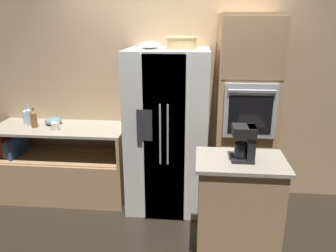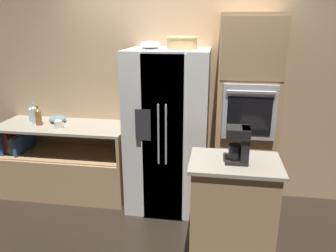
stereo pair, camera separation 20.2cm
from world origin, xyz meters
TOP-DOWN VIEW (x-y plane):
  - ground_plane at (0.00, 0.00)m, footprint 20.00×20.00m
  - wall_back at (0.00, 0.46)m, footprint 12.00×0.06m
  - counter_left at (-1.33, 0.12)m, footprint 1.57×0.62m
  - refrigerator at (-0.03, 0.06)m, footprint 0.87×0.77m
  - wall_oven at (0.81, 0.09)m, footprint 0.62×0.72m
  - island_counter at (0.67, -0.85)m, footprint 0.75×0.53m
  - wicker_basket at (0.12, 0.07)m, footprint 0.32×0.32m
  - fruit_bowl at (-0.21, 0.06)m, footprint 0.22×0.22m
  - bottle_tall at (-1.74, 0.20)m, footprint 0.06×0.06m
  - bottle_short at (-1.68, 0.14)m, footprint 0.06×0.06m
  - bottle_wide at (-1.58, 0.08)m, footprint 0.07×0.07m
  - mug at (-1.30, 0.01)m, footprint 0.12×0.09m
  - mixing_bowl at (-1.42, 0.22)m, footprint 0.20×0.20m
  - coffee_maker at (0.70, -0.86)m, footprint 0.18×0.18m

SIDE VIEW (x-z plane):
  - ground_plane at x=0.00m, z-range 0.00..0.00m
  - counter_left at x=-1.33m, z-range -0.12..0.77m
  - island_counter at x=0.67m, z-range 0.00..0.98m
  - refrigerator at x=-0.03m, z-range 0.00..1.79m
  - mug at x=-1.30m, z-range 0.89..0.97m
  - mixing_bowl at x=-1.42m, z-range 0.89..0.97m
  - bottle_tall at x=-1.74m, z-range 0.88..1.09m
  - bottle_wide at x=-1.58m, z-range 0.88..1.11m
  - bottle_short at x=-1.68m, z-range 0.87..1.13m
  - wall_oven at x=0.81m, z-range 0.00..2.15m
  - coffee_maker at x=0.70m, z-range 0.98..1.28m
  - wall_back at x=0.00m, z-range 0.00..2.80m
  - fruit_bowl at x=-0.21m, z-range 1.79..1.87m
  - wicker_basket at x=0.12m, z-range 1.80..1.93m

